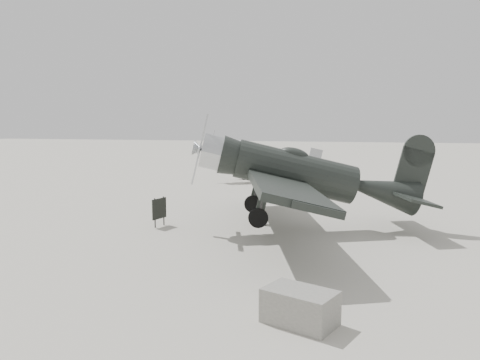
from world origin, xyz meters
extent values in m
plane|color=#ADAA9A|center=(0.00, 0.00, 0.00)|extent=(160.00, 160.00, 0.00)
cylinder|color=black|center=(1.41, -1.44, 2.24)|extent=(4.82, 2.67, 1.46)
cone|color=black|center=(4.73, -0.49, 2.29)|extent=(2.99, 2.05, 1.36)
cylinder|color=silver|center=(-1.65, -2.31, 2.24)|extent=(1.26, 1.51, 1.30)
cone|color=silver|center=(-2.25, -2.48, 2.24)|extent=(0.51, 0.66, 0.59)
cube|color=silver|center=(-2.18, -2.46, 2.24)|extent=(0.11, 0.20, 2.72)
ellipsoid|color=black|center=(1.21, -1.49, 2.89)|extent=(1.30, 1.00, 0.48)
cube|color=black|center=(0.71, -1.64, 1.87)|extent=(5.56, 12.67, 0.23)
cube|color=black|center=(5.54, -0.26, 2.34)|extent=(2.31, 4.54, 0.10)
cube|color=black|center=(5.69, -0.21, 3.23)|extent=(1.23, 0.45, 1.88)
cylinder|color=black|center=(0.70, -3.11, 0.44)|extent=(0.73, 0.36, 0.71)
cylinder|color=black|center=(-0.08, -0.39, 0.44)|extent=(0.73, 0.36, 0.71)
cylinder|color=#333333|center=(0.70, -3.11, 1.14)|extent=(0.14, 0.14, 1.46)
cylinder|color=#333333|center=(-0.08, -0.39, 1.14)|extent=(0.14, 0.14, 1.46)
cylinder|color=black|center=(5.79, -0.19, 1.84)|extent=(0.24, 0.14, 0.23)
cylinder|color=#ACAEB1|center=(-3.05, 13.27, 1.84)|extent=(5.34, 3.12, 1.13)
cone|color=#ACAEB1|center=(0.24, 14.67, 1.84)|extent=(2.10, 1.66, 1.02)
cone|color=#ACAEB1|center=(-5.79, 12.11, 1.84)|extent=(0.98, 1.22, 1.06)
cube|color=#ACAEB1|center=(-6.16, 11.95, 1.84)|extent=(0.10, 0.15, 2.25)
cube|color=#ACAEB1|center=(-3.43, 13.11, 2.47)|extent=(6.20, 11.12, 0.18)
cube|color=#ACAEB1|center=(0.71, 14.87, 1.89)|extent=(2.21, 3.56, 0.08)
cube|color=#ACAEB1|center=(0.81, 14.91, 2.56)|extent=(0.88, 0.44, 1.33)
cylinder|color=black|center=(-3.37, 11.91, 0.28)|extent=(0.58, 0.36, 0.57)
cylinder|color=black|center=(-4.25, 13.98, 0.28)|extent=(0.58, 0.36, 0.57)
cylinder|color=#333333|center=(-3.37, 11.91, 0.87)|extent=(0.12, 0.12, 1.23)
cylinder|color=#333333|center=(-4.25, 13.98, 0.87)|extent=(0.12, 0.12, 1.23)
cylinder|color=black|center=(0.90, 14.95, 1.53)|extent=(0.20, 0.14, 0.18)
cube|color=slate|center=(2.55, -9.82, 0.36)|extent=(1.70, 1.40, 0.73)
cylinder|color=#333333|center=(-4.04, -2.26, 0.59)|extent=(0.07, 0.07, 1.19)
cylinder|color=#333333|center=(-3.89, -1.74, 0.59)|extent=(0.07, 0.07, 1.19)
cube|color=black|center=(-3.96, -2.00, 0.73)|extent=(0.28, 0.81, 0.82)
cube|color=beige|center=(-4.00, -1.99, 0.78)|extent=(0.18, 0.62, 0.16)
camera|label=1|loc=(3.54, -19.18, 4.20)|focal=35.00mm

